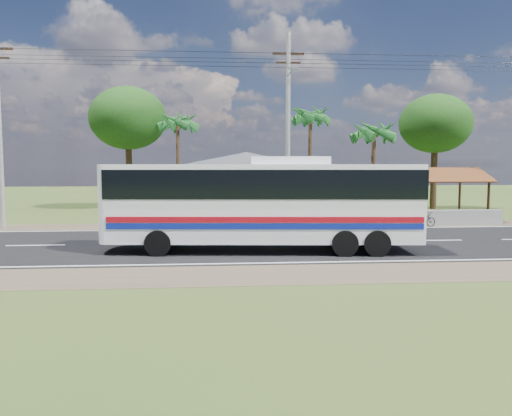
# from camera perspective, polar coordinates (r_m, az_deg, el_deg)

# --- Properties ---
(ground) EXTENTS (120.00, 120.00, 0.00)m
(ground) POSITION_cam_1_polar(r_m,az_deg,el_deg) (22.48, -1.64, -4.05)
(ground) COLOR #324819
(ground) RESTS_ON ground
(road) EXTENTS (120.00, 16.00, 0.03)m
(road) POSITION_cam_1_polar(r_m,az_deg,el_deg) (22.48, -1.64, -4.02)
(road) COLOR black
(road) RESTS_ON ground
(house) EXTENTS (12.40, 10.00, 5.00)m
(house) POSITION_cam_1_polar(r_m,az_deg,el_deg) (35.25, -1.10, 3.55)
(house) COLOR tan
(house) RESTS_ON ground
(waiting_shed) EXTENTS (5.20, 4.48, 3.35)m
(waiting_shed) POSITION_cam_1_polar(r_m,az_deg,el_deg) (33.77, 20.20, 3.33)
(waiting_shed) COLOR #351F13
(waiting_shed) RESTS_ON ground
(concrete_barrier) EXTENTS (7.00, 0.30, 0.90)m
(concrete_barrier) POSITION_cam_1_polar(r_m,az_deg,el_deg) (30.87, 20.64, -1.06)
(concrete_barrier) COLOR #9E9E99
(concrete_barrier) RESTS_ON ground
(utility_poles) EXTENTS (32.80, 2.22, 11.00)m
(utility_poles) POSITION_cam_1_polar(r_m,az_deg,el_deg) (28.99, 3.02, 9.41)
(utility_poles) COLOR #9E9E99
(utility_poles) RESTS_ON ground
(palm_near) EXTENTS (2.80, 2.80, 6.70)m
(palm_near) POSITION_cam_1_polar(r_m,az_deg,el_deg) (34.90, 13.33, 8.44)
(palm_near) COLOR #47301E
(palm_near) RESTS_ON ground
(palm_mid) EXTENTS (2.80, 2.80, 8.20)m
(palm_mid) POSITION_cam_1_polar(r_m,az_deg,el_deg) (38.51, 6.24, 10.37)
(palm_mid) COLOR #47301E
(palm_mid) RESTS_ON ground
(palm_far) EXTENTS (2.80, 2.80, 7.70)m
(palm_far) POSITION_cam_1_polar(r_m,az_deg,el_deg) (38.41, -8.95, 9.63)
(palm_far) COLOR #47301E
(palm_far) RESTS_ON ground
(tree_behind_house) EXTENTS (6.00, 6.00, 9.61)m
(tree_behind_house) POSITION_cam_1_polar(r_m,az_deg,el_deg) (40.92, -14.42, 9.86)
(tree_behind_house) COLOR #47301E
(tree_behind_house) RESTS_ON ground
(tree_behind_shed) EXTENTS (5.60, 5.60, 9.02)m
(tree_behind_shed) POSITION_cam_1_polar(r_m,az_deg,el_deg) (41.95, 19.81, 9.01)
(tree_behind_shed) COLOR #47301E
(tree_behind_shed) RESTS_ON ground
(coach_bus) EXTENTS (12.57, 3.67, 3.85)m
(coach_bus) POSITION_cam_1_polar(r_m,az_deg,el_deg) (20.18, 0.98, 1.21)
(coach_bus) COLOR white
(coach_bus) RESTS_ON ground
(motorcycle) EXTENTS (1.73, 0.89, 0.87)m
(motorcycle) POSITION_cam_1_polar(r_m,az_deg,el_deg) (29.59, 18.47, -1.28)
(motorcycle) COLOR black
(motorcycle) RESTS_ON ground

